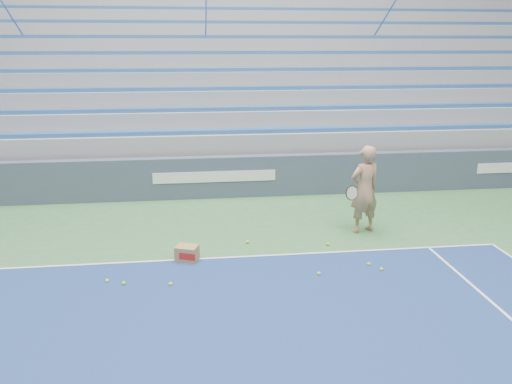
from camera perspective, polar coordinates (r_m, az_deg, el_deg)
sponsor_barrier at (r=13.23m, az=-4.75°, el=1.71°), size 30.00×0.32×1.10m
bleachers at (r=18.57m, az=-5.64°, el=11.65°), size 31.00×9.15×7.30m
tennis_player at (r=10.87m, az=12.28°, el=0.28°), size 1.01×0.94×1.91m
ball_box at (r=9.54m, az=-7.88°, el=-6.97°), size 0.48×0.43×0.30m
tennis_ball_0 at (r=9.37m, az=14.14°, el=-8.56°), size 0.07×0.07×0.07m
tennis_ball_1 at (r=8.70m, az=-9.75°, el=-10.32°), size 0.07×0.07×0.07m
tennis_ball_2 at (r=8.89m, az=-14.88°, el=-10.05°), size 0.07×0.07×0.07m
tennis_ball_3 at (r=9.06m, az=-16.63°, el=-9.69°), size 0.07×0.07×0.07m
tennis_ball_4 at (r=9.53m, az=12.76°, el=-8.03°), size 0.07×0.07×0.07m
tennis_ball_5 at (r=10.28m, az=-0.97°, el=-5.71°), size 0.07×0.07×0.07m
tennis_ball_6 at (r=10.27m, az=8.23°, el=-5.91°), size 0.07×0.07×0.07m
tennis_ball_7 at (r=9.00m, az=7.20°, el=-9.24°), size 0.07×0.07×0.07m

